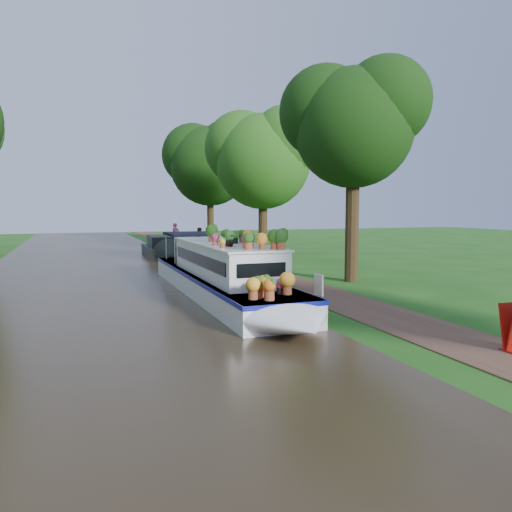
# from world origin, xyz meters

# --- Properties ---
(ground) EXTENTS (100.00, 100.00, 0.00)m
(ground) POSITION_xyz_m (0.00, 0.00, 0.00)
(ground) COLOR #1C5014
(ground) RESTS_ON ground
(canal_water) EXTENTS (10.00, 100.00, 0.02)m
(canal_water) POSITION_xyz_m (-6.00, 0.00, 0.01)
(canal_water) COLOR black
(canal_water) RESTS_ON ground
(towpath) EXTENTS (2.20, 100.00, 0.03)m
(towpath) POSITION_xyz_m (1.20, 0.00, 0.01)
(towpath) COLOR #523526
(towpath) RESTS_ON ground
(plant_boat) EXTENTS (2.29, 13.52, 2.23)m
(plant_boat) POSITION_xyz_m (-2.25, 1.02, 0.85)
(plant_boat) COLOR white
(plant_boat) RESTS_ON canal_water
(tree_near_overhang) EXTENTS (5.52, 5.28, 8.99)m
(tree_near_overhang) POSITION_xyz_m (3.79, 3.06, 6.60)
(tree_near_overhang) COLOR black
(tree_near_overhang) RESTS_ON ground
(tree_near_mid) EXTENTS (6.90, 6.60, 9.40)m
(tree_near_mid) POSITION_xyz_m (4.48, 15.08, 6.44)
(tree_near_mid) COLOR black
(tree_near_mid) RESTS_ON ground
(tree_near_far) EXTENTS (7.59, 7.26, 10.30)m
(tree_near_far) POSITION_xyz_m (3.98, 26.09, 7.05)
(tree_near_far) COLOR black
(tree_near_far) RESTS_ON ground
(second_boat) EXTENTS (2.16, 6.66, 1.27)m
(second_boat) POSITION_xyz_m (-1.75, 16.64, 0.52)
(second_boat) COLOR black
(second_boat) RESTS_ON canal_water
(pedestrian_pink) EXTENTS (0.79, 0.67, 1.85)m
(pedestrian_pink) POSITION_xyz_m (0.50, 23.34, 0.95)
(pedestrian_pink) COLOR pink
(pedestrian_pink) RESTS_ON towpath
(pedestrian_dark) EXTENTS (1.01, 0.93, 1.68)m
(pedestrian_dark) POSITION_xyz_m (1.21, 18.38, 0.87)
(pedestrian_dark) COLOR black
(pedestrian_dark) RESTS_ON towpath
(verge_plant) EXTENTS (0.45, 0.43, 0.40)m
(verge_plant) POSITION_xyz_m (-0.07, 3.01, 0.20)
(verge_plant) COLOR #1C5E22
(verge_plant) RESTS_ON ground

